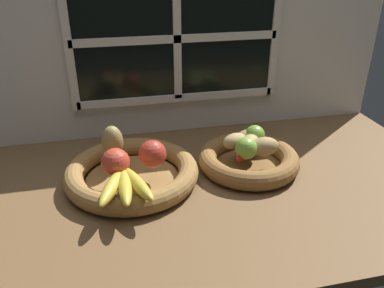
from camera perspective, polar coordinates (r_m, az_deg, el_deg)
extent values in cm
cube|color=brown|center=(109.27, 0.81, -4.77)|extent=(140.00, 90.00, 3.00)
cube|color=silver|center=(125.58, -2.39, 13.83)|extent=(140.00, 3.00, 55.00)
cube|color=black|center=(123.00, -2.25, 15.23)|extent=(64.00, 0.80, 38.00)
cube|color=white|center=(122.43, -2.20, 15.17)|extent=(2.40, 1.20, 38.00)
cube|color=white|center=(122.43, -2.20, 15.17)|extent=(64.00, 1.20, 2.40)
cube|color=white|center=(120.85, -17.73, 13.81)|extent=(2.40, 1.20, 40.40)
cube|color=white|center=(131.98, 12.11, 15.49)|extent=(2.40, 1.20, 40.40)
cube|color=white|center=(127.66, -2.05, 6.80)|extent=(64.00, 1.20, 2.40)
cylinder|color=olive|center=(105.38, -8.71, -5.14)|extent=(24.68, 24.68, 1.00)
torus|color=olive|center=(104.27, -8.79, -4.15)|extent=(35.37, 35.37, 5.27)
cylinder|color=brown|center=(111.47, 8.21, -3.18)|extent=(18.94, 18.94, 1.00)
torus|color=brown|center=(110.42, 8.29, -2.23)|extent=(28.37, 28.37, 5.27)
sphere|color=#B73828|center=(99.45, -5.82, -1.46)|extent=(7.18, 7.18, 7.18)
sphere|color=#CC422D|center=(97.06, -11.15, -2.66)|extent=(7.09, 7.09, 7.09)
ellipsoid|color=olive|center=(105.65, -11.58, 0.38)|extent=(7.20, 7.22, 8.78)
ellipsoid|color=gold|center=(91.69, -11.56, -6.05)|extent=(8.73, 16.30, 3.13)
ellipsoid|color=gold|center=(91.25, -9.81, -6.05)|extent=(3.42, 16.30, 3.13)
ellipsoid|color=gold|center=(91.71, -8.09, -5.73)|extent=(8.24, 16.39, 3.13)
sphere|color=brown|center=(98.19, -10.05, -3.51)|extent=(2.82, 2.82, 2.82)
ellipsoid|color=tan|center=(108.10, 8.46, 0.09)|extent=(8.41, 8.41, 4.72)
ellipsoid|color=tan|center=(109.28, 6.32, 0.44)|extent=(8.65, 6.85, 4.40)
ellipsoid|color=#A38451|center=(112.25, 8.62, 1.03)|extent=(8.75, 6.75, 4.36)
ellipsoid|color=#A38451|center=(106.61, 10.54, -0.36)|extent=(8.06, 5.42, 5.14)
sphere|color=#7AAD3D|center=(104.00, 7.92, -0.62)|extent=(5.96, 5.96, 5.96)
sphere|color=#6B9E33|center=(111.87, 9.19, 1.29)|extent=(5.77, 5.77, 5.77)
cone|color=red|center=(106.93, 9.58, -1.21)|extent=(13.23, 5.95, 1.75)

